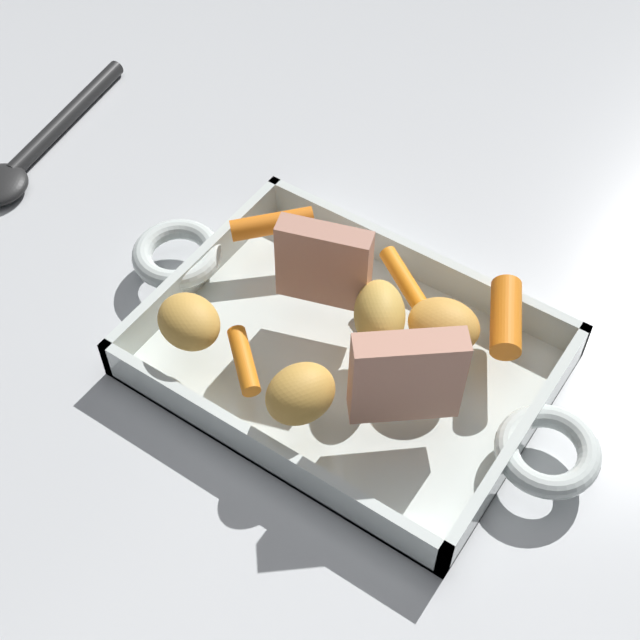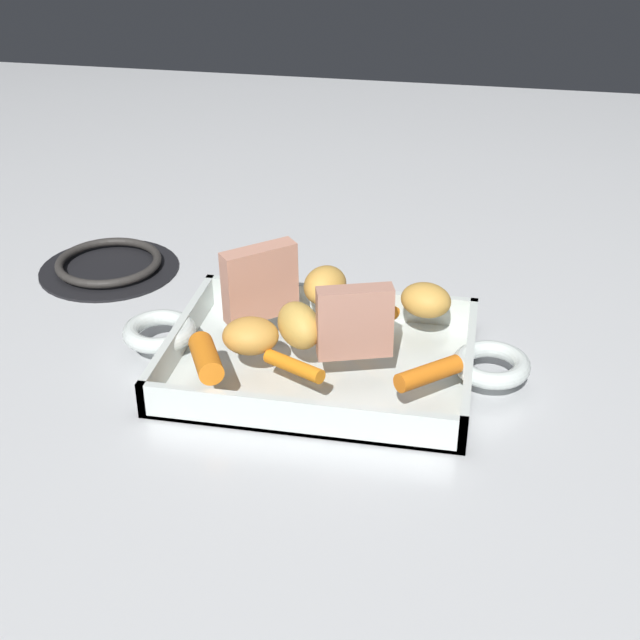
% 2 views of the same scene
% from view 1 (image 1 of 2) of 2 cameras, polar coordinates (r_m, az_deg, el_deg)
% --- Properties ---
extents(ground_plane, '(2.23, 2.23, 0.00)m').
position_cam_1_polar(ground_plane, '(0.74, 1.62, -2.76)').
color(ground_plane, silver).
extents(roasting_dish, '(0.42, 0.23, 0.04)m').
position_cam_1_polar(roasting_dish, '(0.73, 1.64, -2.17)').
color(roasting_dish, silver).
rests_on(roasting_dish, ground_plane).
extents(roast_slice_outer, '(0.08, 0.07, 0.08)m').
position_cam_1_polar(roast_slice_outer, '(0.64, 5.36, -3.49)').
color(roast_slice_outer, tan).
rests_on(roast_slice_outer, roasting_dish).
extents(roast_slice_thin, '(0.08, 0.04, 0.07)m').
position_cam_1_polar(roast_slice_thin, '(0.71, 0.24, 3.48)').
color(roast_slice_thin, tan).
rests_on(roast_slice_thin, roasting_dish).
extents(baby_carrot_short, '(0.05, 0.05, 0.02)m').
position_cam_1_polar(baby_carrot_short, '(0.69, -4.73, -2.51)').
color(baby_carrot_short, orange).
rests_on(baby_carrot_short, roasting_dish).
extents(baby_carrot_long, '(0.07, 0.05, 0.02)m').
position_cam_1_polar(baby_carrot_long, '(0.74, 5.34, 2.30)').
color(baby_carrot_long, orange).
rests_on(baby_carrot_long, roasting_dish).
extents(baby_carrot_southwest, '(0.05, 0.07, 0.03)m').
position_cam_1_polar(baby_carrot_southwest, '(0.72, 11.40, 0.17)').
color(baby_carrot_southwest, orange).
rests_on(baby_carrot_southwest, roasting_dish).
extents(baby_carrot_northeast, '(0.06, 0.06, 0.02)m').
position_cam_1_polar(baby_carrot_northeast, '(0.78, -2.97, 5.94)').
color(baby_carrot_northeast, orange).
rests_on(baby_carrot_northeast, roasting_dish).
extents(potato_corner, '(0.06, 0.06, 0.04)m').
position_cam_1_polar(potato_corner, '(0.70, -8.09, -0.10)').
color(potato_corner, gold).
rests_on(potato_corner, roasting_dish).
extents(potato_golden_small, '(0.07, 0.07, 0.04)m').
position_cam_1_polar(potato_golden_small, '(0.69, 3.70, 0.32)').
color(potato_golden_small, gold).
rests_on(potato_golden_small, roasting_dish).
extents(potato_golden_large, '(0.06, 0.06, 0.04)m').
position_cam_1_polar(potato_golden_large, '(0.65, -1.21, -4.56)').
color(potato_golden_large, gold).
rests_on(potato_golden_large, roasting_dish).
extents(potato_near_roast, '(0.06, 0.06, 0.04)m').
position_cam_1_polar(potato_near_roast, '(0.70, 7.65, -0.32)').
color(potato_near_roast, gold).
rests_on(potato_near_roast, roasting_dish).
extents(serving_spoon, '(0.07, 0.23, 0.02)m').
position_cam_1_polar(serving_spoon, '(0.94, -17.41, 9.82)').
color(serving_spoon, black).
rests_on(serving_spoon, ground_plane).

